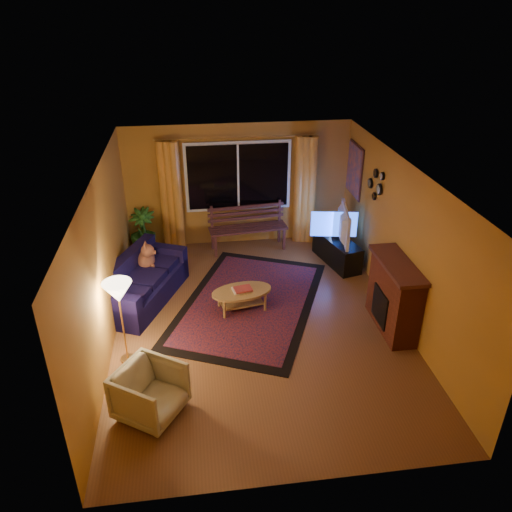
{
  "coord_description": "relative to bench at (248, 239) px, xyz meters",
  "views": [
    {
      "loc": [
        -0.93,
        -6.53,
        4.7
      ],
      "look_at": [
        0.0,
        0.3,
        1.05
      ],
      "focal_mm": 35.0,
      "sensor_mm": 36.0,
      "label": 1
    }
  ],
  "objects": [
    {
      "name": "curtain_rod",
      "position": [
        -0.15,
        0.3,
        2.01
      ],
      "size": [
        3.2,
        0.03,
        0.03
      ],
      "primitive_type": "cylinder",
      "rotation": [
        0.0,
        1.57,
        0.0
      ],
      "color": "#BF8C3F",
      "rests_on": "wall_back"
    },
    {
      "name": "coffee_table",
      "position": [
        -0.37,
        -2.18,
        -0.05
      ],
      "size": [
        1.17,
        1.17,
        0.37
      ],
      "primitive_type": "cylinder",
      "rotation": [
        0.0,
        0.0,
        0.18
      ],
      "color": "#AF8349",
      "rests_on": "ground"
    },
    {
      "name": "floor",
      "position": [
        -0.15,
        -2.6,
        -0.25
      ],
      "size": [
        4.5,
        6.0,
        0.02
      ],
      "primitive_type": "cube",
      "color": "brown",
      "rests_on": "ground"
    },
    {
      "name": "painting",
      "position": [
        2.07,
        -0.15,
        1.41
      ],
      "size": [
        0.04,
        0.76,
        0.96
      ],
      "primitive_type": "cube",
      "color": "orange",
      "rests_on": "wall_right"
    },
    {
      "name": "wall_right",
      "position": [
        2.11,
        -2.6,
        1.01
      ],
      "size": [
        0.02,
        6.0,
        2.5
      ],
      "primitive_type": "cube",
      "color": "#C08131",
      "rests_on": "ground"
    },
    {
      "name": "mirror_cluster",
      "position": [
        2.06,
        -1.3,
        1.56
      ],
      "size": [
        0.06,
        0.6,
        0.56
      ],
      "primitive_type": null,
      "color": "black",
      "rests_on": "wall_right"
    },
    {
      "name": "bench",
      "position": [
        0.0,
        0.0,
        0.0
      ],
      "size": [
        1.61,
        0.62,
        0.47
      ],
      "primitive_type": "cube",
      "rotation": [
        0.0,
        0.0,
        0.1
      ],
      "color": "#431F1E",
      "rests_on": "ground"
    },
    {
      "name": "floor_lamp",
      "position": [
        -2.15,
        -3.26,
        0.4
      ],
      "size": [
        0.23,
        0.23,
        1.27
      ],
      "primitive_type": "cylinder",
      "rotation": [
        0.0,
        0.0,
        -0.07
      ],
      "color": "#BF8C3F",
      "rests_on": "ground"
    },
    {
      "name": "tv_console",
      "position": [
        1.64,
        -0.81,
        0.02
      ],
      "size": [
        0.7,
        1.29,
        0.51
      ],
      "primitive_type": "cube",
      "rotation": [
        0.0,
        0.0,
        0.25
      ],
      "color": "black",
      "rests_on": "ground"
    },
    {
      "name": "rug",
      "position": [
        -0.23,
        -2.02,
        -0.22
      ],
      "size": [
        3.24,
        3.87,
        0.02
      ],
      "primitive_type": "cube",
      "rotation": [
        0.0,
        0.0,
        -0.41
      ],
      "color": "maroon",
      "rests_on": "ground"
    },
    {
      "name": "wall_back",
      "position": [
        -0.15,
        0.41,
        1.01
      ],
      "size": [
        4.5,
        0.02,
        2.5
      ],
      "primitive_type": "cube",
      "color": "#C08131",
      "rests_on": "ground"
    },
    {
      "name": "curtain_right",
      "position": [
        1.2,
        0.28,
        0.88
      ],
      "size": [
        0.36,
        0.36,
        2.24
      ],
      "primitive_type": "cylinder",
      "color": "orange",
      "rests_on": "ground"
    },
    {
      "name": "dog",
      "position": [
        -1.95,
        -1.24,
        0.41
      ],
      "size": [
        0.48,
        0.57,
        0.53
      ],
      "primitive_type": null,
      "rotation": [
        0.0,
        0.0,
        0.29
      ],
      "color": "#A25A44",
      "rests_on": "sofa"
    },
    {
      "name": "sofa",
      "position": [
        -2.0,
        -1.67,
        0.15
      ],
      "size": [
        1.54,
        2.09,
        0.78
      ],
      "primitive_type": "cube",
      "rotation": [
        0.0,
        0.0,
        -0.42
      ],
      "color": "#100B37",
      "rests_on": "ground"
    },
    {
      "name": "ceiling",
      "position": [
        -0.15,
        -2.6,
        2.27
      ],
      "size": [
        4.5,
        6.0,
        0.02
      ],
      "primitive_type": "cube",
      "color": "white",
      "rests_on": "ground"
    },
    {
      "name": "armchair",
      "position": [
        -1.75,
        -4.35,
        0.14
      ],
      "size": [
        0.97,
        0.99,
        0.75
      ],
      "primitive_type": "imported",
      "rotation": [
        0.0,
        0.0,
        0.99
      ],
      "color": "#BDB697",
      "rests_on": "ground"
    },
    {
      "name": "window",
      "position": [
        -0.15,
        0.35,
        1.21
      ],
      "size": [
        2.0,
        0.02,
        1.3
      ],
      "primitive_type": "cube",
      "color": "black",
      "rests_on": "wall_back"
    },
    {
      "name": "potted_plant",
      "position": [
        -2.11,
        0.15,
        0.23
      ],
      "size": [
        0.63,
        0.63,
        0.93
      ],
      "primitive_type": "imported",
      "rotation": [
        0.0,
        0.0,
        -0.23
      ],
      "color": "#235B1E",
      "rests_on": "ground"
    },
    {
      "name": "fireplace",
      "position": [
        1.9,
        -3.0,
        0.31
      ],
      "size": [
        0.4,
        1.2,
        1.1
      ],
      "primitive_type": "cube",
      "color": "maroon",
      "rests_on": "ground"
    },
    {
      "name": "television",
      "position": [
        1.64,
        -0.81,
        0.59
      ],
      "size": [
        0.33,
        1.1,
        0.63
      ],
      "primitive_type": "imported",
      "rotation": [
        0.0,
        0.0,
        1.39
      ],
      "color": "black",
      "rests_on": "tv_console"
    },
    {
      "name": "wall_left",
      "position": [
        -2.41,
        -2.6,
        1.01
      ],
      "size": [
        0.02,
        6.0,
        2.5
      ],
      "primitive_type": "cube",
      "color": "#C08131",
      "rests_on": "ground"
    },
    {
      "name": "curtain_left",
      "position": [
        -1.5,
        0.28,
        0.88
      ],
      "size": [
        0.36,
        0.36,
        2.24
      ],
      "primitive_type": "cylinder",
      "color": "orange",
      "rests_on": "ground"
    }
  ]
}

